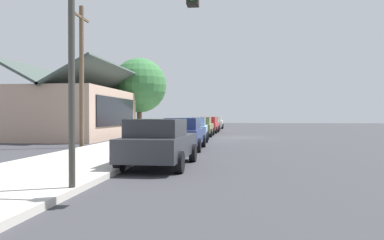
{
  "coord_description": "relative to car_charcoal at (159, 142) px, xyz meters",
  "views": [
    {
      "loc": [
        -29.36,
        0.15,
        1.69
      ],
      "look_at": [
        1.9,
        3.71,
        1.34
      ],
      "focal_mm": 34.95,
      "sensor_mm": 36.0,
      "label": 1
    }
  ],
  "objects": [
    {
      "name": "car_charcoal",
      "position": [
        0.0,
        0.0,
        0.0
      ],
      "size": [
        4.55,
        2.16,
        1.59
      ],
      "rotation": [
        0.0,
        0.0,
        -0.03
      ],
      "color": "#2D3035",
      "rests_on": "ground"
    },
    {
      "name": "car_silver",
      "position": [
        31.34,
        0.21,
        0.0
      ],
      "size": [
        4.88,
        2.21,
        1.59
      ],
      "rotation": [
        0.0,
        0.0,
        0.05
      ],
      "color": "silver",
      "rests_on": "ground"
    },
    {
      "name": "car_ivory",
      "position": [
        37.26,
        0.01,
        -0.0
      ],
      "size": [
        4.42,
        2.06,
        1.59
      ],
      "rotation": [
        0.0,
        0.0,
        0.01
      ],
      "color": "silver",
      "rests_on": "ground"
    },
    {
      "name": "fire_hydrant_red",
      "position": [
        19.31,
        1.57,
        -0.32
      ],
      "size": [
        0.22,
        0.22,
        0.71
      ],
      "color": "red",
      "rests_on": "sidewalk_curb"
    },
    {
      "name": "ground_plane",
      "position": [
        17.21,
        -2.63,
        -0.82
      ],
      "size": [
        120.0,
        120.0,
        0.0
      ],
      "primitive_type": "plane",
      "color": "#38383D"
    },
    {
      "name": "traffic_light_main",
      "position": [
        -4.53,
        -0.08,
        2.68
      ],
      "size": [
        0.37,
        2.79,
        5.2
      ],
      "color": "#383833",
      "rests_on": "ground"
    },
    {
      "name": "utility_pole_wooden",
      "position": [
        6.85,
        5.57,
        3.11
      ],
      "size": [
        1.8,
        0.24,
        7.5
      ],
      "color": "brown",
      "rests_on": "ground"
    },
    {
      "name": "sidewalk_curb",
      "position": [
        17.21,
        2.97,
        -0.74
      ],
      "size": [
        60.0,
        4.2,
        0.16
      ],
      "primitive_type": "cube",
      "color": "beige",
      "rests_on": "ground"
    },
    {
      "name": "car_navy",
      "position": [
        6.33,
        0.03,
        -0.0
      ],
      "size": [
        4.75,
        1.93,
        1.59
      ],
      "rotation": [
        0.0,
        0.0,
        0.0
      ],
      "color": "navy",
      "rests_on": "ground"
    },
    {
      "name": "car_olive",
      "position": [
        18.5,
        0.26,
        0.0
      ],
      "size": [
        4.86,
        2.03,
        1.59
      ],
      "rotation": [
        0.0,
        0.0,
        -0.01
      ],
      "color": "olive",
      "rests_on": "ground"
    },
    {
      "name": "storefront_building",
      "position": [
        14.69,
        9.36,
        1.16
      ],
      "size": [
        11.18,
        6.65,
        5.48
      ],
      "color": "tan",
      "rests_on": "ground"
    },
    {
      "name": "car_skyblue",
      "position": [
        12.6,
        0.21,
        -0.0
      ],
      "size": [
        4.59,
        2.09,
        1.59
      ],
      "rotation": [
        0.0,
        0.0,
        0.05
      ],
      "color": "#8CB7E0",
      "rests_on": "ground"
    },
    {
      "name": "car_cherry",
      "position": [
        24.83,
        0.11,
        -0.0
      ],
      "size": [
        4.5,
        2.08,
        1.59
      ],
      "rotation": [
        0.0,
        0.0,
        -0.03
      ],
      "color": "red",
      "rests_on": "ground"
    },
    {
      "name": "shade_tree",
      "position": [
        21.86,
        6.34,
        3.71
      ],
      "size": [
        5.06,
        5.06,
        7.07
      ],
      "color": "brown",
      "rests_on": "ground"
    }
  ]
}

